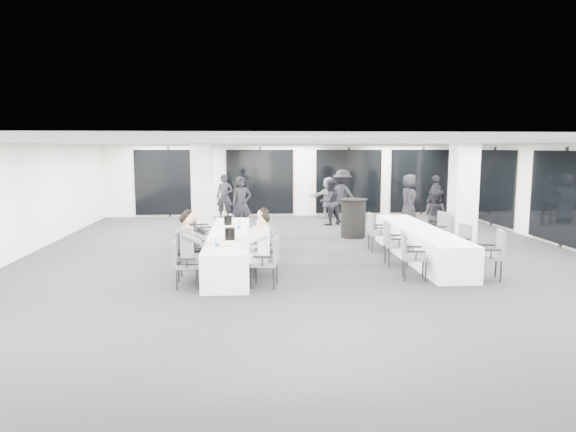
# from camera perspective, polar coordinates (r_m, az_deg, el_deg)

# --- Properties ---
(room) EXTENTS (14.04, 16.04, 2.84)m
(room) POSITION_cam_1_polar(r_m,az_deg,el_deg) (13.44, 5.55, 2.07)
(room) COLOR black
(room) RESTS_ON ground
(column_left) EXTENTS (0.60, 0.60, 2.80)m
(column_left) POSITION_cam_1_polar(r_m,az_deg,el_deg) (15.38, -9.48, 2.75)
(column_left) COLOR silver
(column_left) RESTS_ON floor
(column_right) EXTENTS (0.60, 0.60, 2.80)m
(column_right) POSITION_cam_1_polar(r_m,az_deg,el_deg) (14.28, 18.86, 2.07)
(column_right) COLOR silver
(column_right) RESTS_ON floor
(banquet_table_main) EXTENTS (0.90, 5.00, 0.75)m
(banquet_table_main) POSITION_cam_1_polar(r_m,az_deg,el_deg) (11.86, -6.52, -3.63)
(banquet_table_main) COLOR silver
(banquet_table_main) RESTS_ON floor
(banquet_table_side) EXTENTS (0.90, 5.00, 0.75)m
(banquet_table_side) POSITION_cam_1_polar(r_m,az_deg,el_deg) (12.83, 14.38, -2.96)
(banquet_table_side) COLOR silver
(banquet_table_side) RESTS_ON floor
(cocktail_table) EXTENTS (0.83, 0.83, 1.16)m
(cocktail_table) POSITION_cam_1_polar(r_m,az_deg,el_deg) (15.48, 7.26, -0.21)
(cocktail_table) COLOR black
(cocktail_table) RESTS_ON floor
(chair_main_left_near) EXTENTS (0.52, 0.56, 0.92)m
(chair_main_left_near) POSITION_cam_1_polar(r_m,az_deg,el_deg) (10.07, -11.68, -4.89)
(chair_main_left_near) COLOR #4A4D51
(chair_main_left_near) RESTS_ON floor
(chair_main_left_second) EXTENTS (0.50, 0.57, 1.00)m
(chair_main_left_second) POSITION_cam_1_polar(r_m,az_deg,el_deg) (10.67, -11.29, -3.92)
(chair_main_left_second) COLOR #4A4D51
(chair_main_left_second) RESTS_ON floor
(chair_main_left_mid) EXTENTS (0.50, 0.54, 0.90)m
(chair_main_left_mid) POSITION_cam_1_polar(r_m,az_deg,el_deg) (11.60, -10.69, -3.26)
(chair_main_left_mid) COLOR #4A4D51
(chair_main_left_mid) RESTS_ON floor
(chair_main_left_fourth) EXTENTS (0.51, 0.57, 0.99)m
(chair_main_left_fourth) POSITION_cam_1_polar(r_m,az_deg,el_deg) (12.51, -10.25, -2.22)
(chair_main_left_fourth) COLOR #4A4D51
(chair_main_left_fourth) RESTS_ON floor
(chair_main_left_far) EXTENTS (0.60, 0.63, 1.00)m
(chair_main_left_far) POSITION_cam_1_polar(r_m,az_deg,el_deg) (13.52, -9.81, -1.45)
(chair_main_left_far) COLOR #4A4D51
(chair_main_left_far) RESTS_ON floor
(chair_main_right_near) EXTENTS (0.58, 0.62, 0.98)m
(chair_main_right_near) POSITION_cam_1_polar(r_m,az_deg,el_deg) (9.91, -2.12, -4.71)
(chair_main_right_near) COLOR #4A4D51
(chair_main_right_near) RESTS_ON floor
(chair_main_right_second) EXTENTS (0.50, 0.55, 0.94)m
(chair_main_right_second) POSITION_cam_1_polar(r_m,az_deg,el_deg) (10.76, -2.31, -3.85)
(chair_main_right_second) COLOR #4A4D51
(chair_main_right_second) RESTS_ON floor
(chair_main_right_mid) EXTENTS (0.53, 0.57, 0.91)m
(chair_main_right_mid) POSITION_cam_1_polar(r_m,az_deg,el_deg) (11.55, -2.47, -3.15)
(chair_main_right_mid) COLOR #4A4D51
(chair_main_right_mid) RESTS_ON floor
(chair_main_right_fourth) EXTENTS (0.53, 0.57, 0.93)m
(chair_main_right_fourth) POSITION_cam_1_polar(r_m,az_deg,el_deg) (12.33, -2.57, -2.40)
(chair_main_right_fourth) COLOR #4A4D51
(chair_main_right_fourth) RESTS_ON floor
(chair_main_right_far) EXTENTS (0.56, 0.59, 0.92)m
(chair_main_right_far) POSITION_cam_1_polar(r_m,az_deg,el_deg) (13.32, -2.72, -1.69)
(chair_main_right_far) COLOR #4A4D51
(chair_main_right_far) RESTS_ON floor
(chair_side_left_near) EXTENTS (0.57, 0.61, 0.96)m
(chair_side_left_near) POSITION_cam_1_polar(r_m,az_deg,el_deg) (10.75, 13.44, -4.00)
(chair_side_left_near) COLOR #4A4D51
(chair_side_left_near) RESTS_ON floor
(chair_side_left_mid) EXTENTS (0.53, 0.59, 1.00)m
(chair_side_left_mid) POSITION_cam_1_polar(r_m,az_deg,el_deg) (11.95, 11.56, -2.70)
(chair_side_left_mid) COLOR #4A4D51
(chair_side_left_mid) RESTS_ON floor
(chair_side_left_far) EXTENTS (0.51, 0.57, 0.99)m
(chair_side_left_far) POSITION_cam_1_polar(r_m,az_deg,el_deg) (13.52, 9.68, -1.49)
(chair_side_left_far) COLOR #4A4D51
(chair_side_left_far) RESTS_ON floor
(chair_side_right_near) EXTENTS (0.62, 0.65, 1.02)m
(chair_side_right_near) POSITION_cam_1_polar(r_m,az_deg,el_deg) (11.25, 21.80, -3.68)
(chair_side_right_near) COLOR #4A4D51
(chair_side_right_near) RESTS_ON floor
(chair_side_right_mid) EXTENTS (0.55, 0.57, 0.90)m
(chair_side_right_mid) POSITION_cam_1_polar(r_m,az_deg,el_deg) (12.68, 18.59, -2.60)
(chair_side_right_mid) COLOR #4A4D51
(chair_side_right_mid) RESTS_ON floor
(chair_side_right_far) EXTENTS (0.57, 0.62, 1.00)m
(chair_side_right_far) POSITION_cam_1_polar(r_m,az_deg,el_deg) (14.04, 16.29, -1.32)
(chair_side_right_far) COLOR #4A4D51
(chair_side_right_far) RESTS_ON floor
(seated_guest_a) EXTENTS (0.50, 0.38, 1.44)m
(seated_guest_a) POSITION_cam_1_polar(r_m,az_deg,el_deg) (10.00, -10.79, -3.25)
(seated_guest_a) COLOR slate
(seated_guest_a) RESTS_ON floor
(seated_guest_b) EXTENTS (0.50, 0.38, 1.44)m
(seated_guest_b) POSITION_cam_1_polar(r_m,az_deg,el_deg) (10.61, -10.42, -2.62)
(seated_guest_b) COLOR black
(seated_guest_b) RESTS_ON floor
(seated_guest_c) EXTENTS (0.50, 0.38, 1.44)m
(seated_guest_c) POSITION_cam_1_polar(r_m,az_deg,el_deg) (9.87, -3.10, -3.27)
(seated_guest_c) COLOR silver
(seated_guest_c) RESTS_ON floor
(seated_guest_d) EXTENTS (0.50, 0.38, 1.44)m
(seated_guest_d) POSITION_cam_1_polar(r_m,az_deg,el_deg) (10.71, -3.20, -2.41)
(seated_guest_d) COLOR silver
(seated_guest_d) RESTS_ON floor
(standing_guest_a) EXTENTS (0.86, 0.77, 2.00)m
(standing_guest_a) POSITION_cam_1_polar(r_m,az_deg,el_deg) (16.39, -5.18, 1.71)
(standing_guest_a) COLOR black
(standing_guest_a) RESTS_ON floor
(standing_guest_b) EXTENTS (1.02, 0.88, 1.81)m
(standing_guest_b) POSITION_cam_1_polar(r_m,az_deg,el_deg) (17.84, 4.66, 1.88)
(standing_guest_b) COLOR black
(standing_guest_b) RESTS_ON floor
(standing_guest_c) EXTENTS (1.52, 1.43, 2.15)m
(standing_guest_c) POSITION_cam_1_polar(r_m,az_deg,el_deg) (18.49, 6.07, 2.60)
(standing_guest_c) COLOR black
(standing_guest_c) RESTS_ON floor
(standing_guest_d) EXTENTS (1.32, 1.23, 1.98)m
(standing_guest_d) POSITION_cam_1_polar(r_m,az_deg,el_deg) (18.20, 16.10, 2.00)
(standing_guest_d) COLOR black
(standing_guest_d) RESTS_ON floor
(standing_guest_e) EXTENTS (0.81, 1.08, 2.00)m
(standing_guest_e) POSITION_cam_1_polar(r_m,az_deg,el_deg) (18.19, 13.30, 2.11)
(standing_guest_e) COLOR black
(standing_guest_e) RESTS_ON floor
(standing_guest_f) EXTENTS (1.74, 0.98, 1.79)m
(standing_guest_f) POSITION_cam_1_polar(r_m,az_deg,el_deg) (19.58, 4.51, 2.36)
(standing_guest_f) COLOR slate
(standing_guest_f) RESTS_ON floor
(standing_guest_g) EXTENTS (0.75, 0.63, 1.92)m
(standing_guest_g) POSITION_cam_1_polar(r_m,az_deg,el_deg) (19.37, -7.07, 2.46)
(standing_guest_g) COLOR black
(standing_guest_g) RESTS_ON floor
(standing_guest_h) EXTENTS (0.86, 0.96, 1.70)m
(standing_guest_h) POSITION_cam_1_polar(r_m,az_deg,el_deg) (15.13, 16.08, 0.38)
(standing_guest_h) COLOR black
(standing_guest_h) RESTS_ON floor
(ice_bucket_near) EXTENTS (0.22, 0.22, 0.25)m
(ice_bucket_near) POSITION_cam_1_polar(r_m,az_deg,el_deg) (10.86, -6.48, -1.98)
(ice_bucket_near) COLOR black
(ice_bucket_near) RESTS_ON banquet_table_main
(ice_bucket_far) EXTENTS (0.20, 0.20, 0.23)m
(ice_bucket_far) POSITION_cam_1_polar(r_m,az_deg,el_deg) (12.95, -6.70, -0.48)
(ice_bucket_far) COLOR black
(ice_bucket_far) RESTS_ON banquet_table_main
(water_bottle_a) EXTENTS (0.08, 0.08, 0.24)m
(water_bottle_a) POSITION_cam_1_polar(r_m,az_deg,el_deg) (9.84, -7.88, -3.03)
(water_bottle_a) COLOR silver
(water_bottle_a) RESTS_ON banquet_table_main
(water_bottle_b) EXTENTS (0.07, 0.07, 0.23)m
(water_bottle_b) POSITION_cam_1_polar(r_m,az_deg,el_deg) (11.95, -5.47, -1.14)
(water_bottle_b) COLOR silver
(water_bottle_b) RESTS_ON banquet_table_main
(water_bottle_c) EXTENTS (0.06, 0.06, 0.20)m
(water_bottle_c) POSITION_cam_1_polar(r_m,az_deg,el_deg) (13.61, -6.43, -0.15)
(water_bottle_c) COLOR silver
(water_bottle_c) RESTS_ON banquet_table_main
(plate_a) EXTENTS (0.22, 0.22, 0.03)m
(plate_a) POSITION_cam_1_polar(r_m,az_deg,el_deg) (10.13, -7.43, -3.34)
(plate_a) COLOR white
(plate_a) RESTS_ON banquet_table_main
(plate_b) EXTENTS (0.21, 0.21, 0.03)m
(plate_b) POSITION_cam_1_polar(r_m,az_deg,el_deg) (10.14, -6.44, -3.32)
(plate_b) COLOR white
(plate_b) RESTS_ON banquet_table_main
(plate_c) EXTENTS (0.20, 0.20, 0.03)m
(plate_c) POSITION_cam_1_polar(r_m,az_deg,el_deg) (11.16, -6.28, -2.30)
(plate_c) COLOR white
(plate_c) RESTS_ON banquet_table_main
(wine_glass) EXTENTS (0.07, 0.07, 0.19)m
(wine_glass) POSITION_cam_1_polar(r_m,az_deg,el_deg) (9.83, -5.30, -2.87)
(wine_glass) COLOR silver
(wine_glass) RESTS_ON banquet_table_main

